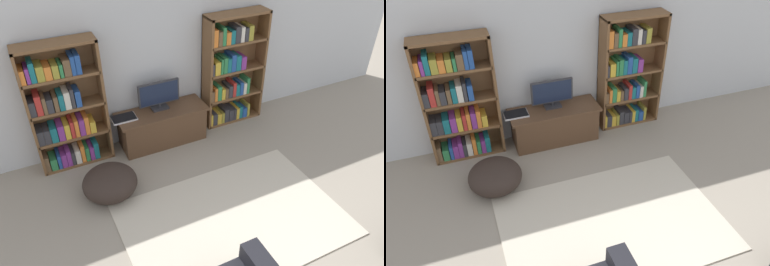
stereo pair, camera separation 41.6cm
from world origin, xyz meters
The scene contains 8 objects.
wall_back centered at (0.00, 4.23, 1.30)m, with size 8.80×0.06×2.60m.
bookshelf_left centered at (-1.34, 4.05, 0.82)m, with size 0.95×0.30×1.73m.
bookshelf_right centered at (1.13, 4.05, 0.84)m, with size 0.95×0.30×1.73m.
tv_stand centered at (-0.06, 3.93, 0.27)m, with size 1.30×0.48×0.53m.
television centered at (-0.06, 4.00, 0.75)m, with size 0.60×0.16×0.42m.
laptop centered at (-0.61, 3.96, 0.55)m, with size 0.34×0.23×0.03m.
area_rug centered at (0.08, 2.14, 0.01)m, with size 2.51×1.70×0.02m.
beanbag_ottoman centered at (-1.07, 3.18, 0.19)m, with size 0.67×0.67×0.38m, color #2D231E.
Camera 2 is at (-1.28, -0.48, 3.34)m, focal length 35.00 mm.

